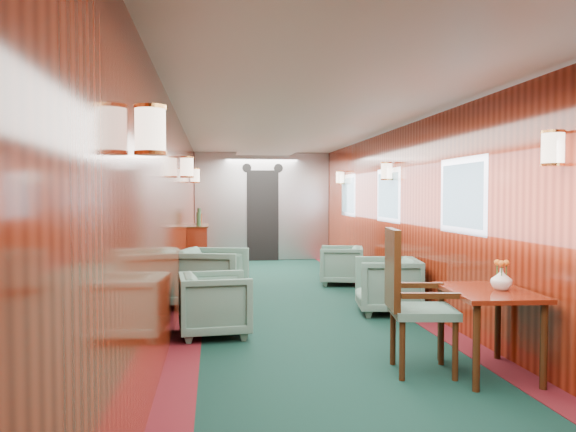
{
  "coord_description": "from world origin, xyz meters",
  "views": [
    {
      "loc": [
        -1.07,
        -6.54,
        1.46
      ],
      "look_at": [
        0.0,
        1.56,
        1.15
      ],
      "focal_mm": 35.0,
      "sensor_mm": 36.0,
      "label": 1
    }
  ],
  "objects_px": {
    "armchair_left_far": "(212,278)",
    "armchair_right_far": "(341,265)",
    "credenza": "(198,253)",
    "armchair_left_near": "(215,304)",
    "dining_table": "(488,303)",
    "armchair_right_near": "(388,285)",
    "side_chair": "(409,295)"
  },
  "relations": [
    {
      "from": "armchair_left_far",
      "to": "armchair_right_far",
      "type": "xyz_separation_m",
      "value": [
        2.07,
        1.58,
        -0.07
      ]
    },
    {
      "from": "armchair_right_far",
      "to": "credenza",
      "type": "bearing_deg",
      "value": -91.26
    },
    {
      "from": "credenza",
      "to": "armchair_left_far",
      "type": "xyz_separation_m",
      "value": [
        0.24,
        -2.2,
        -0.1
      ]
    },
    {
      "from": "credenza",
      "to": "armchair_left_near",
      "type": "relative_size",
      "value": 1.71
    },
    {
      "from": "dining_table",
      "to": "credenza",
      "type": "bearing_deg",
      "value": 119.3
    },
    {
      "from": "armchair_right_near",
      "to": "credenza",
      "type": "bearing_deg",
      "value": -131.65
    },
    {
      "from": "side_chair",
      "to": "armchair_right_near",
      "type": "distance_m",
      "value": 2.34
    },
    {
      "from": "armchair_left_near",
      "to": "armchair_right_near",
      "type": "relative_size",
      "value": 0.95
    },
    {
      "from": "side_chair",
      "to": "armchair_right_near",
      "type": "height_order",
      "value": "side_chair"
    },
    {
      "from": "armchair_left_near",
      "to": "armchair_left_far",
      "type": "height_order",
      "value": "armchair_left_far"
    },
    {
      "from": "dining_table",
      "to": "credenza",
      "type": "relative_size",
      "value": 0.78
    },
    {
      "from": "credenza",
      "to": "armchair_right_near",
      "type": "height_order",
      "value": "credenza"
    },
    {
      "from": "armchair_left_near",
      "to": "armchair_right_far",
      "type": "relative_size",
      "value": 1.04
    },
    {
      "from": "armchair_right_far",
      "to": "armchair_left_near",
      "type": "bearing_deg",
      "value": -19.85
    },
    {
      "from": "armchair_right_near",
      "to": "armchair_right_far",
      "type": "distance_m",
      "value": 2.24
    },
    {
      "from": "credenza",
      "to": "armchair_right_near",
      "type": "distance_m",
      "value": 3.72
    },
    {
      "from": "dining_table",
      "to": "armchair_right_far",
      "type": "relative_size",
      "value": 1.39
    },
    {
      "from": "armchair_left_far",
      "to": "side_chair",
      "type": "bearing_deg",
      "value": -135.95
    },
    {
      "from": "credenza",
      "to": "armchair_left_near",
      "type": "distance_m",
      "value": 3.71
    },
    {
      "from": "armchair_left_far",
      "to": "credenza",
      "type": "bearing_deg",
      "value": 21.39
    },
    {
      "from": "credenza",
      "to": "armchair_left_near",
      "type": "xyz_separation_m",
      "value": [
        0.28,
        -3.7,
        -0.16
      ]
    },
    {
      "from": "dining_table",
      "to": "side_chair",
      "type": "xyz_separation_m",
      "value": [
        -0.62,
        0.13,
        0.06
      ]
    },
    {
      "from": "dining_table",
      "to": "armchair_left_far",
      "type": "bearing_deg",
      "value": 130.33
    },
    {
      "from": "dining_table",
      "to": "armchair_left_near",
      "type": "xyz_separation_m",
      "value": [
        -2.2,
        1.54,
        -0.25
      ]
    },
    {
      "from": "side_chair",
      "to": "armchair_right_near",
      "type": "xyz_separation_m",
      "value": [
        0.53,
        2.25,
        -0.3
      ]
    },
    {
      "from": "armchair_right_near",
      "to": "armchair_right_far",
      "type": "xyz_separation_m",
      "value": [
        -0.07,
        2.24,
        -0.03
      ]
    },
    {
      "from": "armchair_left_far",
      "to": "armchair_right_far",
      "type": "height_order",
      "value": "armchair_left_far"
    },
    {
      "from": "armchair_left_near",
      "to": "armchair_right_near",
      "type": "bearing_deg",
      "value": -73.55
    },
    {
      "from": "credenza",
      "to": "armchair_right_far",
      "type": "relative_size",
      "value": 1.78
    },
    {
      "from": "dining_table",
      "to": "side_chair",
      "type": "distance_m",
      "value": 0.64
    },
    {
      "from": "credenza",
      "to": "armchair_right_far",
      "type": "bearing_deg",
      "value": -14.93
    },
    {
      "from": "armchair_right_near",
      "to": "armchair_right_far",
      "type": "relative_size",
      "value": 1.09
    }
  ]
}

